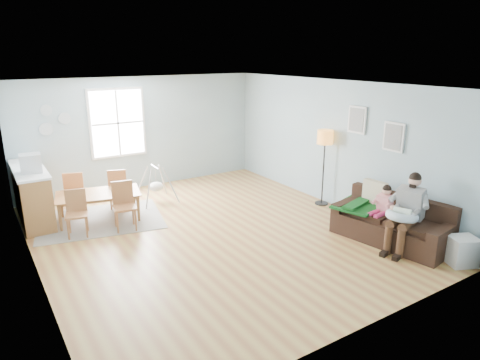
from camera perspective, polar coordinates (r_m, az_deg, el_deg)
room at (r=7.43m, az=-3.88°, el=10.34°), size 8.40×9.40×3.90m
window at (r=10.48m, az=-16.03°, el=7.32°), size 1.32×0.08×1.62m
pictures at (r=8.60m, az=17.51°, el=6.63°), size 0.05×1.34×0.74m
wall_plates at (r=10.16m, az=-23.74°, el=7.31°), size 0.67×0.02×0.66m
sofa at (r=8.08m, az=19.66°, el=-5.77°), size 1.17×2.10×0.80m
green_throw at (r=8.24m, az=15.53°, el=-3.26°), size 1.08×0.95×0.04m
beige_pillow at (r=8.34m, az=17.52°, el=-1.66°), size 0.17×0.47×0.46m
father at (r=7.72m, az=21.36°, el=-3.74°), size 0.98×0.59×1.31m
nursing_pillow at (r=7.61m, az=20.78°, el=-4.49°), size 0.66×0.65×0.22m
infant at (r=7.60m, az=20.60°, el=-3.89°), size 0.22×0.37×0.13m
toddler at (r=7.97m, az=18.50°, el=-2.95°), size 0.52×0.28×0.79m
floor_lamp at (r=9.33m, az=11.25°, el=4.79°), size 0.33×0.33×1.65m
storage_cube at (r=7.67m, az=27.44°, el=-8.39°), size 0.53×0.51×0.46m
rug at (r=9.07m, az=-18.07°, el=-5.07°), size 2.67×2.24×0.01m
dining_table at (r=8.97m, az=-18.22°, el=-3.43°), size 1.75×1.21×0.56m
chair_sw at (r=8.35m, az=-20.97°, el=-3.78°), size 0.47×0.47×0.85m
chair_se at (r=8.37m, az=-15.24°, el=-2.89°), size 0.48×0.48×0.91m
chair_nw at (r=9.45m, az=-21.17°, el=-1.24°), size 0.51×0.51×0.91m
chair_ne at (r=9.48m, az=-16.02°, el=-0.80°), size 0.49×0.49×0.88m
counter at (r=9.40m, az=-25.99°, el=-1.69°), size 0.59×1.94×1.08m
monitor at (r=8.87m, az=-26.18°, el=2.03°), size 0.39×0.38×0.34m
baby_swing at (r=9.75m, az=-11.12°, el=-0.77°), size 0.83×0.84×0.82m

